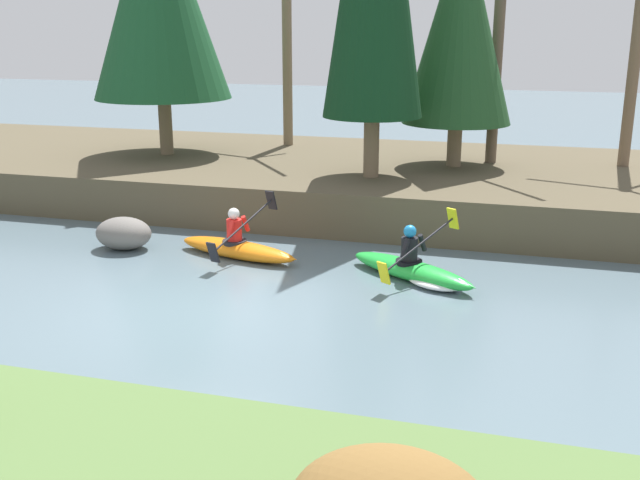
# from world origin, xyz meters

# --- Properties ---
(ground_plane) EXTENTS (90.00, 90.00, 0.00)m
(ground_plane) POSITION_xyz_m (0.00, 0.00, 0.00)
(ground_plane) COLOR slate
(riverbank_far) EXTENTS (44.00, 8.03, 1.01)m
(riverbank_far) POSITION_xyz_m (0.00, 8.40, 0.51)
(riverbank_far) COLOR brown
(riverbank_far) RESTS_ON ground
(conifer_tree_centre) EXTENTS (2.67, 2.67, 5.91)m
(conifer_tree_centre) POSITION_xyz_m (3.19, 8.38, 4.49)
(conifer_tree_centre) COLOR #7A664C
(conifer_tree_centre) RESTS_ON riverbank_far
(bare_tree_upstream) EXTENTS (3.39, 3.35, 6.13)m
(bare_tree_upstream) POSITION_xyz_m (-1.88, 10.58, 3.90)
(bare_tree_upstream) COLOR #7A664C
(bare_tree_upstream) RESTS_ON riverbank_far
(bare_tree_mid_upstream) EXTENTS (3.17, 3.13, 5.72)m
(bare_tree_mid_upstream) POSITION_xyz_m (4.08, 9.28, 3.71)
(bare_tree_mid_upstream) COLOR brown
(bare_tree_mid_upstream) RESTS_ON riverbank_far
(bare_tree_mid_downstream) EXTENTS (4.15, 4.11, 7.59)m
(bare_tree_mid_downstream) POSITION_xyz_m (7.34, 9.65, 4.58)
(bare_tree_mid_downstream) COLOR brown
(bare_tree_mid_downstream) RESTS_ON riverbank_far
(kayaker_lead) EXTENTS (2.64, 1.97, 1.20)m
(kayaker_lead) POSITION_xyz_m (3.24, 2.26, 0.20)
(kayaker_lead) COLOR green
(kayaker_lead) RESTS_ON ground
(kayaker_middle) EXTENTS (2.77, 2.04, 1.20)m
(kayaker_middle) POSITION_xyz_m (-0.36, 2.66, 0.22)
(kayaker_middle) COLOR orange
(kayaker_middle) RESTS_ON ground
(boulder_midstream) EXTENTS (1.17, 0.92, 0.66)m
(boulder_midstream) POSITION_xyz_m (-2.84, 2.59, 0.33)
(boulder_midstream) COLOR slate
(boulder_midstream) RESTS_ON ground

